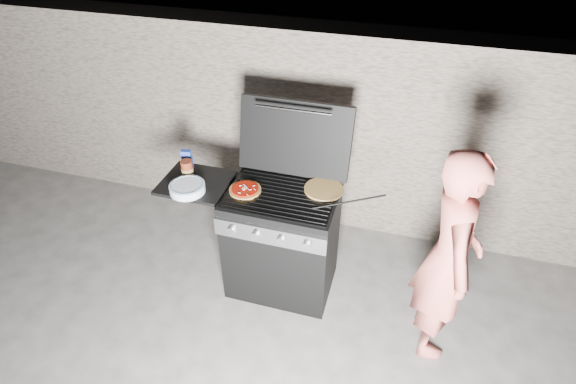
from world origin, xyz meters
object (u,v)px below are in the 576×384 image
(gas_grill, at_px, (251,236))
(pizza_topped, at_px, (245,189))
(sauce_jar, at_px, (187,169))
(person, at_px, (448,258))

(gas_grill, height_order, pizza_topped, pizza_topped)
(gas_grill, relative_size, pizza_topped, 5.81)
(sauce_jar, distance_m, person, 1.94)
(gas_grill, height_order, sauce_jar, sauce_jar)
(pizza_topped, xyz_separation_m, sauce_jar, (-0.48, 0.07, 0.05))
(gas_grill, distance_m, pizza_topped, 0.47)
(sauce_jar, bearing_deg, gas_grill, -5.03)
(gas_grill, bearing_deg, sauce_jar, 174.97)
(gas_grill, height_order, person, person)
(person, bearing_deg, pizza_topped, 74.09)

